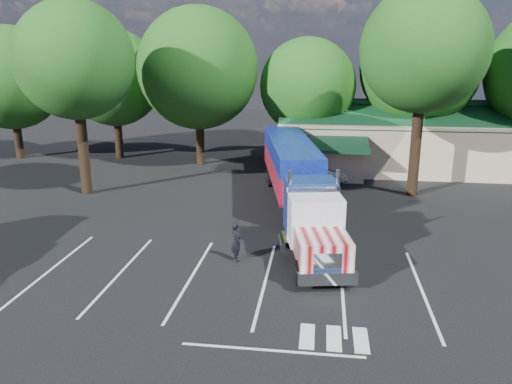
# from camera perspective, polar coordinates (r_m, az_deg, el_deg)

# --- Properties ---
(ground) EXTENTS (120.00, 120.00, 0.00)m
(ground) POSITION_cam_1_polar(r_m,az_deg,el_deg) (27.31, -4.17, -4.32)
(ground) COLOR black
(ground) RESTS_ON ground
(event_hall) EXTENTS (24.20, 14.12, 5.55)m
(event_hall) POSITION_cam_1_polar(r_m,az_deg,el_deg) (44.30, 18.52, 5.62)
(event_hall) COLOR tan
(event_hall) RESTS_ON ground
(tree_row_a) EXTENTS (9.00, 9.00, 11.68)m
(tree_row_a) POSITION_cam_1_polar(r_m,az_deg,el_deg) (49.85, -26.25, 11.62)
(tree_row_a) COLOR black
(tree_row_a) RESTS_ON ground
(tree_row_b) EXTENTS (8.40, 8.40, 11.35)m
(tree_row_b) POSITION_cam_1_polar(r_m,az_deg,el_deg) (46.72, -15.90, 12.40)
(tree_row_b) COLOR black
(tree_row_b) RESTS_ON ground
(tree_row_c) EXTENTS (10.00, 10.00, 13.05)m
(tree_row_c) POSITION_cam_1_polar(r_m,az_deg,el_deg) (42.61, -6.64, 13.84)
(tree_row_c) COLOR black
(tree_row_c) RESTS_ON ground
(tree_row_d) EXTENTS (8.00, 8.00, 10.60)m
(tree_row_d) POSITION_cam_1_polar(r_m,az_deg,el_deg) (42.72, 5.91, 11.91)
(tree_row_d) COLOR black
(tree_row_d) RESTS_ON ground
(tree_row_e) EXTENTS (9.60, 9.60, 12.90)m
(tree_row_e) POSITION_cam_1_polar(r_m,az_deg,el_deg) (43.80, 18.17, 13.30)
(tree_row_e) COLOR black
(tree_row_e) RESTS_ON ground
(tree_near_left) EXTENTS (7.60, 7.60, 12.65)m
(tree_near_left) POSITION_cam_1_polar(r_m,az_deg,el_deg) (34.92, -20.00, 13.93)
(tree_near_left) COLOR black
(tree_near_left) RESTS_ON ground
(tree_near_right) EXTENTS (8.00, 8.00, 13.50)m
(tree_near_right) POSITION_cam_1_polar(r_m,az_deg,el_deg) (34.16, 18.65, 15.12)
(tree_near_right) COLOR black
(tree_near_right) RESTS_ON ground
(semi_truck) EXTENTS (5.95, 19.83, 4.13)m
(semi_truck) POSITION_cam_1_polar(r_m,az_deg,el_deg) (29.82, 4.50, 2.08)
(semi_truck) COLOR black
(semi_truck) RESTS_ON ground
(woman) EXTENTS (0.73, 0.81, 1.85)m
(woman) POSITION_cam_1_polar(r_m,az_deg,el_deg) (23.09, -2.29, -5.66)
(woman) COLOR black
(woman) RESTS_ON ground
(bicycle) EXTENTS (0.60, 1.62, 0.85)m
(bicycle) POSITION_cam_1_polar(r_m,az_deg,el_deg) (34.31, 4.90, 0.58)
(bicycle) COLOR black
(bicycle) RESTS_ON ground
(silver_sedan) EXTENTS (4.64, 2.89, 1.44)m
(silver_sedan) POSITION_cam_1_polar(r_m,az_deg,el_deg) (36.63, 6.85, 1.98)
(silver_sedan) COLOR #9B9EA2
(silver_sedan) RESTS_ON ground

